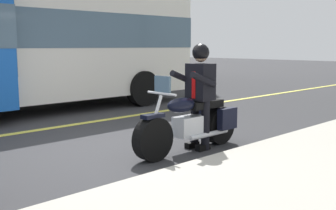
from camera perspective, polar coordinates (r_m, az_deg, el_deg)
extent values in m
plane|color=#333335|center=(7.07, -9.04, -5.71)|extent=(80.00, 80.00, 0.00)
cube|color=#E5DB4C|center=(8.75, -16.53, -3.19)|extent=(60.00, 0.16, 0.01)
cylinder|color=black|center=(6.04, -2.14, -4.83)|extent=(0.66, 0.20, 0.66)
cylinder|color=black|center=(7.14, 7.18, -2.82)|extent=(0.66, 0.20, 0.66)
cube|color=silver|center=(6.57, 3.08, -2.95)|extent=(0.56, 0.28, 0.32)
ellipsoid|color=black|center=(6.36, 1.87, -0.02)|extent=(0.56, 0.28, 0.24)
cube|color=black|center=(6.77, 5.12, 0.12)|extent=(0.70, 0.28, 0.12)
cube|color=black|center=(6.94, 8.36, -1.91)|extent=(0.40, 0.12, 0.36)
cube|color=black|center=(7.21, 5.59, -1.47)|extent=(0.40, 0.12, 0.36)
cylinder|color=silver|center=(5.99, -2.01, -2.29)|extent=(0.35, 0.05, 0.76)
cylinder|color=silver|center=(6.04, -0.90, 1.64)|extent=(0.04, 0.60, 0.04)
cube|color=black|center=(5.97, -2.15, -1.56)|extent=(0.36, 0.16, 0.06)
cylinder|color=silver|center=(6.71, 5.82, -4.12)|extent=(0.90, 0.09, 0.08)
cube|color=slate|center=(6.04, -0.76, 2.79)|extent=(0.04, 0.32, 0.28)
cylinder|color=black|center=(6.67, 5.30, -2.80)|extent=(0.14, 0.14, 0.84)
cube|color=black|center=(6.71, 4.92, -5.97)|extent=(0.26, 0.11, 0.10)
cylinder|color=black|center=(6.83, 3.77, -2.52)|extent=(0.14, 0.14, 0.84)
cube|color=black|center=(6.86, 3.40, -5.62)|extent=(0.26, 0.11, 0.10)
cube|color=black|center=(6.65, 4.59, 3.28)|extent=(0.32, 0.40, 0.60)
cube|color=red|center=(6.53, 3.66, 2.84)|extent=(0.02, 0.07, 0.44)
cylinder|color=black|center=(6.36, 5.01, 3.58)|extent=(0.55, 0.10, 0.28)
cylinder|color=black|center=(6.66, 2.15, 3.82)|extent=(0.55, 0.10, 0.28)
sphere|color=tan|center=(6.62, 4.64, 6.98)|extent=(0.22, 0.22, 0.22)
sphere|color=black|center=(6.62, 4.64, 7.41)|extent=(0.28, 0.28, 0.28)
cube|color=slate|center=(13.62, -0.74, 9.61)|extent=(0.06, 2.40, 1.90)
cylinder|color=black|center=(13.45, -10.20, 3.10)|extent=(1.00, 0.30, 1.00)
cylinder|color=black|center=(11.53, -3.59, 2.35)|extent=(1.00, 0.30, 1.00)
cube|color=slate|center=(22.41, -1.59, 9.13)|extent=(1.10, 0.06, 1.60)
cube|color=slate|center=(19.40, -12.81, 9.05)|extent=(1.10, 0.06, 1.60)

